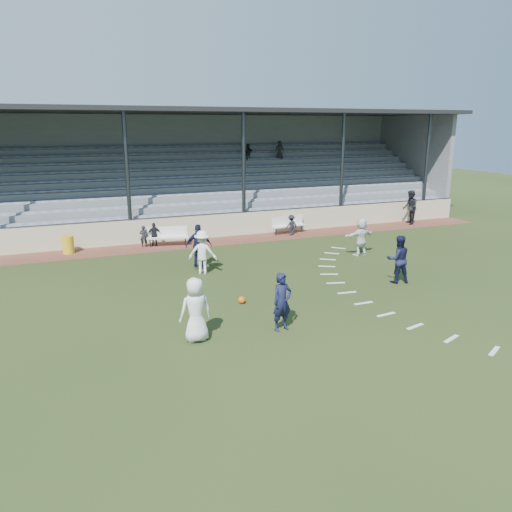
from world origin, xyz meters
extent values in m
plane|color=#273515|center=(0.00, 0.00, 0.00)|extent=(90.00, 90.00, 0.00)
cube|color=brown|center=(0.00, 10.50, 0.01)|extent=(34.00, 2.00, 0.02)
cube|color=beige|center=(0.00, 11.55, 0.60)|extent=(34.00, 0.18, 1.20)
cube|color=silver|center=(-1.45, 10.38, 0.45)|extent=(2.04, 0.81, 0.06)
cube|color=silver|center=(-1.45, 10.60, 0.70)|extent=(1.97, 0.48, 0.54)
cylinder|color=#31343A|center=(-2.28, 10.56, 0.22)|extent=(0.06, 0.06, 0.40)
cylinder|color=#31343A|center=(-0.62, 10.20, 0.22)|extent=(0.06, 0.06, 0.40)
cube|color=silver|center=(5.30, 10.81, 0.45)|extent=(2.04, 0.72, 0.06)
cube|color=silver|center=(5.30, 11.03, 0.70)|extent=(1.98, 0.39, 0.54)
cylinder|color=#31343A|center=(4.46, 10.67, 0.22)|extent=(0.06, 0.06, 0.40)
cylinder|color=#31343A|center=(6.14, 10.95, 0.22)|extent=(0.06, 0.06, 0.40)
cylinder|color=gold|center=(-5.99, 10.72, 0.43)|extent=(0.51, 0.51, 0.82)
sphere|color=#DD570D|center=(-0.92, 1.50, 0.12)|extent=(0.24, 0.24, 0.24)
imported|color=white|center=(-3.10, -0.80, 0.90)|extent=(0.93, 0.64, 1.80)
imported|color=#131634|center=(-0.60, -0.98, 0.85)|extent=(0.68, 0.50, 1.70)
imported|color=#131634|center=(5.31, 1.49, 0.90)|extent=(1.02, 0.89, 1.80)
imported|color=white|center=(-1.14, 5.32, 0.87)|extent=(1.30, 1.09, 1.75)
imported|color=#131634|center=(-1.02, 6.29, 0.91)|extent=(1.14, 0.69, 1.82)
imported|color=white|center=(6.33, 5.47, 0.86)|extent=(1.65, 0.72, 1.73)
imported|color=black|center=(13.14, 10.59, 1.03)|extent=(1.11, 1.21, 2.02)
imported|color=black|center=(-2.55, 10.70, 0.54)|extent=(0.43, 0.33, 1.05)
imported|color=black|center=(-2.03, 10.68, 0.60)|extent=(0.69, 0.33, 1.15)
imported|color=black|center=(5.25, 10.44, 0.57)|extent=(0.77, 0.53, 1.10)
cube|color=gray|center=(0.00, 12.10, 0.60)|extent=(34.00, 0.80, 1.20)
cube|color=#8591A1|center=(0.00, 12.20, 1.25)|extent=(33.00, 0.28, 0.10)
cube|color=gray|center=(0.00, 12.90, 0.80)|extent=(34.00, 0.80, 1.60)
cube|color=#8591A1|center=(0.00, 13.00, 1.65)|extent=(33.00, 0.28, 0.10)
cube|color=gray|center=(0.00, 13.70, 1.00)|extent=(34.00, 0.80, 2.00)
cube|color=#8591A1|center=(0.00, 13.80, 2.05)|extent=(33.00, 0.28, 0.10)
cube|color=gray|center=(0.00, 14.50, 1.20)|extent=(34.00, 0.80, 2.40)
cube|color=#8591A1|center=(0.00, 14.60, 2.45)|extent=(33.00, 0.28, 0.10)
cube|color=gray|center=(0.00, 15.30, 1.40)|extent=(34.00, 0.80, 2.80)
cube|color=#8591A1|center=(0.00, 15.40, 2.85)|extent=(33.00, 0.28, 0.10)
cube|color=gray|center=(0.00, 16.10, 1.60)|extent=(34.00, 0.80, 3.20)
cube|color=#8591A1|center=(0.00, 16.20, 3.25)|extent=(33.00, 0.28, 0.10)
cube|color=gray|center=(0.00, 16.90, 1.80)|extent=(34.00, 0.80, 3.60)
cube|color=#8591A1|center=(0.00, 17.00, 3.65)|extent=(33.00, 0.28, 0.10)
cube|color=gray|center=(0.00, 17.70, 2.00)|extent=(34.00, 0.80, 4.00)
cube|color=#8591A1|center=(0.00, 17.80, 4.05)|extent=(33.00, 0.28, 0.10)
cube|color=gray|center=(0.00, 18.50, 2.20)|extent=(34.00, 0.80, 4.40)
cube|color=#8591A1|center=(0.00, 18.60, 4.45)|extent=(33.00, 0.28, 0.10)
cube|color=gray|center=(0.00, 19.10, 3.20)|extent=(34.00, 0.40, 6.40)
cube|color=gray|center=(16.85, 15.50, 3.20)|extent=(0.30, 7.80, 6.40)
cube|color=black|center=(0.00, 15.20, 6.50)|extent=(34.60, 9.00, 0.22)
cylinder|color=#31343A|center=(-3.00, 11.65, 3.25)|extent=(0.20, 0.20, 6.50)
cylinder|color=#31343A|center=(3.00, 11.65, 3.25)|extent=(0.20, 0.20, 6.50)
cylinder|color=#31343A|center=(9.00, 11.65, 3.25)|extent=(0.20, 0.20, 6.50)
cylinder|color=#31343A|center=(15.00, 11.65, 3.25)|extent=(0.20, 0.20, 6.50)
cylinder|color=#31343A|center=(0.00, 11.55, 1.25)|extent=(34.00, 0.05, 0.05)
imported|color=black|center=(7.49, 16.94, 4.20)|extent=(0.66, 0.51, 1.19)
imported|color=black|center=(5.29, 16.94, 4.11)|extent=(0.98, 0.66, 1.01)
cube|color=silver|center=(6.12, 7.01, 0.01)|extent=(0.54, 0.61, 0.01)
cube|color=silver|center=(5.29, 6.22, 0.01)|extent=(0.59, 0.56, 0.01)
cube|color=silver|center=(4.57, 5.34, 0.01)|extent=(0.64, 0.51, 0.01)
cube|color=silver|center=(3.96, 4.38, 0.01)|extent=(0.67, 0.44, 0.01)
cube|color=silver|center=(3.48, 3.34, 0.01)|extent=(0.70, 0.37, 0.01)
cube|color=silver|center=(3.13, 2.26, 0.01)|extent=(0.71, 0.29, 0.01)
cube|color=silver|center=(2.92, 1.14, 0.01)|extent=(0.71, 0.21, 0.01)
cube|color=silver|center=(2.85, 0.00, 0.01)|extent=(0.70, 0.12, 0.01)
cube|color=silver|center=(2.92, -1.14, 0.01)|extent=(0.71, 0.21, 0.01)
cube|color=silver|center=(3.13, -2.26, 0.01)|extent=(0.71, 0.29, 0.01)
cube|color=silver|center=(3.48, -3.34, 0.01)|extent=(0.70, 0.37, 0.01)
cube|color=silver|center=(3.96, -4.38, 0.01)|extent=(0.67, 0.44, 0.01)
camera|label=1|loc=(-6.33, -13.16, 5.73)|focal=35.00mm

